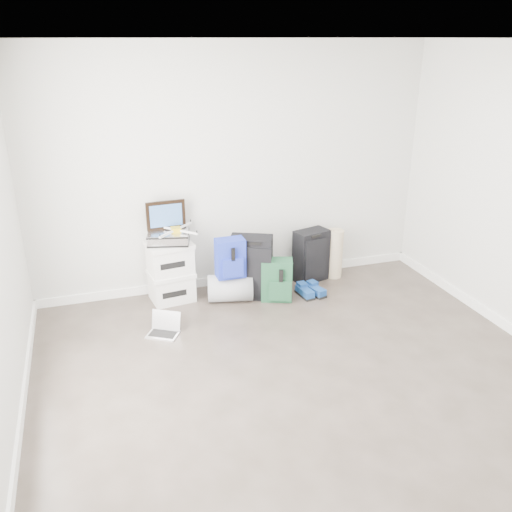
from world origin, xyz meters
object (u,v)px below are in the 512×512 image
object	(u,v)px
large_suitcase	(252,267)
laptop	(164,328)
duffel_bag	(230,288)
carry_on	(311,256)
briefcase	(169,238)
boxes_stack	(171,271)

from	to	relation	value
large_suitcase	laptop	world-z (taller)	large_suitcase
duffel_bag	carry_on	world-z (taller)	carry_on
briefcase	large_suitcase	distance (m)	0.96
briefcase	carry_on	size ratio (longest dim) A/B	0.68
carry_on	duffel_bag	bearing A→B (deg)	176.71
briefcase	duffel_bag	xyz separation A→B (m)	(0.61, -0.22, -0.58)
carry_on	laptop	size ratio (longest dim) A/B	1.72
boxes_stack	laptop	distance (m)	0.80
carry_on	large_suitcase	bearing A→B (deg)	178.49
large_suitcase	laptop	bearing A→B (deg)	-129.39
laptop	carry_on	bearing A→B (deg)	52.20
briefcase	large_suitcase	size ratio (longest dim) A/B	0.60
boxes_stack	briefcase	bearing A→B (deg)	-7.30
briefcase	laptop	size ratio (longest dim) A/B	1.17
boxes_stack	briefcase	world-z (taller)	briefcase
boxes_stack	duffel_bag	xyz separation A→B (m)	(0.61, -0.22, -0.19)
briefcase	boxes_stack	bearing A→B (deg)	-166.28
briefcase	duffel_bag	bearing A→B (deg)	-6.57
boxes_stack	duffel_bag	distance (m)	0.67
briefcase	duffel_bag	distance (m)	0.87
carry_on	laptop	world-z (taller)	carry_on
boxes_stack	carry_on	size ratio (longest dim) A/B	1.08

